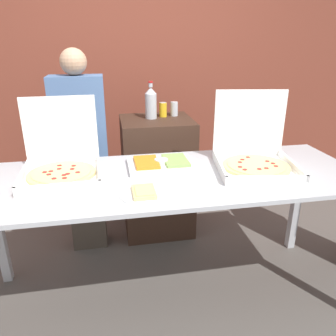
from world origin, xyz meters
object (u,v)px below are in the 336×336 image
soda_can_silver (174,109)px  soda_bottle (151,103)px  person_guest_plaid (82,152)px  paper_plate_front_left (144,193)px  veggie_tray (161,164)px  soda_can_colored (163,110)px  pizza_box_near_left (254,155)px  pizza_box_far_left (62,162)px

soda_can_silver → soda_bottle: bearing=-163.5°
person_guest_plaid → paper_plate_front_left: bearing=110.9°
veggie_tray → soda_can_colored: soda_can_colored is taller
soda_bottle → paper_plate_front_left: bearing=-99.8°
soda_can_colored → person_guest_plaid: 0.78m
pizza_box_near_left → paper_plate_front_left: size_ratio=2.15×
veggie_tray → soda_can_silver: (0.26, 0.86, 0.18)m
soda_bottle → soda_can_silver: bearing=16.5°
paper_plate_front_left → soda_bottle: 1.23m
pizza_box_near_left → person_guest_plaid: bearing=156.8°
soda_can_silver → pizza_box_near_left: bearing=-71.8°
soda_bottle → person_guest_plaid: person_guest_plaid is taller
pizza_box_near_left → paper_plate_front_left: pizza_box_near_left is taller
pizza_box_far_left → pizza_box_near_left: size_ratio=0.86×
pizza_box_far_left → veggie_tray: bearing=-0.3°
paper_plate_front_left → soda_bottle: soda_bottle is taller
soda_can_colored → person_guest_plaid: (-0.70, -0.24, -0.27)m
paper_plate_front_left → person_guest_plaid: size_ratio=0.16×
soda_bottle → person_guest_plaid: size_ratio=0.19×
pizza_box_far_left → pizza_box_near_left: (1.20, -0.10, 0.00)m
pizza_box_far_left → person_guest_plaid: size_ratio=0.30×
pizza_box_far_left → paper_plate_front_left: size_ratio=1.86×
pizza_box_near_left → person_guest_plaid: person_guest_plaid is taller
veggie_tray → soda_bottle: bearing=86.6°
person_guest_plaid → soda_can_colored: bearing=-160.6°
paper_plate_front_left → soda_bottle: (0.21, 1.19, 0.26)m
person_guest_plaid → pizza_box_far_left: bearing=83.0°
pizza_box_near_left → person_guest_plaid: (-1.12, 0.72, -0.15)m
soda_can_silver → veggie_tray: bearing=-106.9°
soda_can_silver → person_guest_plaid: 0.88m
pizza_box_far_left → soda_can_silver: 1.25m
paper_plate_front_left → person_guest_plaid: person_guest_plaid is taller
paper_plate_front_left → soda_can_silver: bearing=71.4°
soda_bottle → person_guest_plaid: (-0.58, -0.20, -0.34)m
veggie_tray → soda_bottle: size_ratio=1.37×
soda_can_silver → paper_plate_front_left: bearing=-108.6°
paper_plate_front_left → soda_can_colored: 1.29m
pizza_box_near_left → paper_plate_front_left: (-0.74, -0.27, -0.07)m
pizza_box_near_left → veggie_tray: size_ratio=1.31×
pizza_box_far_left → soda_can_silver: (0.87, 0.88, 0.12)m
veggie_tray → soda_bottle: soda_bottle is taller
paper_plate_front_left → soda_can_colored: size_ratio=2.09×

